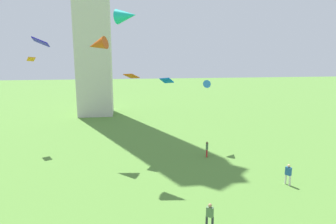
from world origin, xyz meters
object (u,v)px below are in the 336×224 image
(kite_flying_2, at_px, (126,16))
(kite_flying_6, at_px, (167,80))
(person_2, at_px, (210,214))
(kite_flying_0, at_px, (131,76))
(person_3, at_px, (288,173))
(kite_flying_5, at_px, (209,83))
(kite_flying_3, at_px, (97,45))
(kite_flying_1, at_px, (31,59))
(person_4, at_px, (207,148))
(kite_flying_4, at_px, (41,42))

(kite_flying_2, bearing_deg, kite_flying_6, -21.29)
(person_2, bearing_deg, kite_flying_2, -39.14)
(kite_flying_0, bearing_deg, person_3, 86.11)
(person_2, bearing_deg, kite_flying_5, -76.02)
(kite_flying_3, height_order, kite_flying_6, kite_flying_3)
(kite_flying_1, relative_size, kite_flying_5, 0.76)
(person_2, bearing_deg, kite_flying_1, -23.30)
(person_4, distance_m, kite_flying_1, 21.24)
(person_2, xyz_separation_m, kite_flying_4, (-10.18, 5.54, 10.11))
(kite_flying_5, bearing_deg, kite_flying_1, 23.14)
(person_3, height_order, kite_flying_4, kite_flying_4)
(person_3, bearing_deg, kite_flying_3, 30.81)
(kite_flying_0, bearing_deg, person_4, 109.11)
(person_3, height_order, kite_flying_2, kite_flying_2)
(person_4, height_order, kite_flying_5, kite_flying_5)
(person_2, xyz_separation_m, kite_flying_5, (4.30, 15.99, 6.26))
(kite_flying_3, distance_m, kite_flying_6, 7.68)
(kite_flying_2, height_order, kite_flying_5, kite_flying_2)
(kite_flying_1, height_order, kite_flying_5, kite_flying_1)
(person_4, xyz_separation_m, kite_flying_6, (-3.78, 2.29, 6.68))
(kite_flying_3, bearing_deg, kite_flying_0, 104.18)
(kite_flying_1, distance_m, kite_flying_2, 13.61)
(kite_flying_3, xyz_separation_m, kite_flying_4, (-2.88, -9.26, -0.11))
(kite_flying_2, bearing_deg, person_4, -53.81)
(kite_flying_2, height_order, kite_flying_3, kite_flying_2)
(kite_flying_5, relative_size, kite_flying_6, 1.09)
(person_3, relative_size, kite_flying_0, 0.98)
(person_3, relative_size, kite_flying_4, 1.64)
(kite_flying_2, bearing_deg, kite_flying_4, 162.18)
(person_3, distance_m, kite_flying_3, 20.72)
(kite_flying_2, bearing_deg, kite_flying_0, 20.52)
(kite_flying_0, distance_m, kite_flying_6, 3.63)
(person_2, xyz_separation_m, kite_flying_6, (-0.50, 14.65, 6.67))
(kite_flying_0, distance_m, kite_flying_1, 11.89)
(kite_flying_5, bearing_deg, person_4, 106.83)
(kite_flying_1, xyz_separation_m, kite_flying_5, (19.11, -3.21, -2.52))
(kite_flying_0, height_order, kite_flying_2, kite_flying_2)
(kite_flying_1, relative_size, kite_flying_6, 0.83)
(kite_flying_6, bearing_deg, person_2, -37.40)
(kite_flying_5, bearing_deg, kite_flying_4, 68.46)
(person_3, xyz_separation_m, person_4, (-4.58, 7.35, -0.07))
(kite_flying_0, relative_size, kite_flying_6, 1.19)
(kite_flying_4, bearing_deg, person_3, 4.08)
(kite_flying_1, xyz_separation_m, kite_flying_3, (7.50, -4.39, 1.44))
(person_2, distance_m, person_3, 9.32)
(kite_flying_6, bearing_deg, kite_flying_2, -88.19)
(person_3, relative_size, kite_flying_2, 0.76)
(person_3, relative_size, kite_flying_5, 1.06)
(person_4, height_order, kite_flying_3, kite_flying_3)
(kite_flying_3, bearing_deg, person_3, 79.72)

